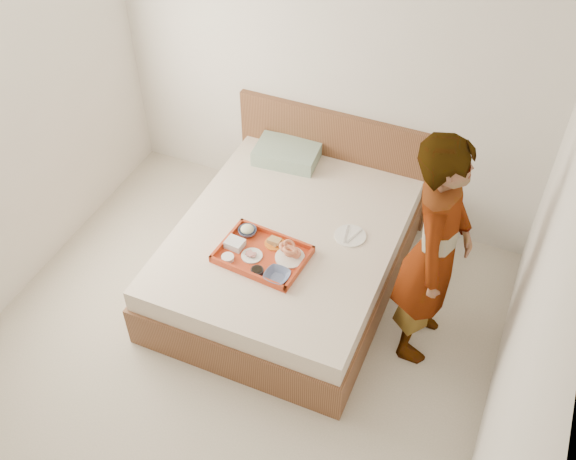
# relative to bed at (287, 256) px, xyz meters

# --- Properties ---
(ground) EXTENTS (3.50, 4.00, 0.01)m
(ground) POSITION_rel_bed_xyz_m (-0.10, -1.00, -0.27)
(ground) COLOR beige
(ground) RESTS_ON ground
(ceiling) EXTENTS (3.50, 4.00, 0.01)m
(ceiling) POSITION_rel_bed_xyz_m (-0.10, -1.00, 2.33)
(ceiling) COLOR white
(ceiling) RESTS_ON ground
(wall_back) EXTENTS (3.50, 0.01, 2.60)m
(wall_back) POSITION_rel_bed_xyz_m (-0.10, 1.00, 1.04)
(wall_back) COLOR silver
(wall_back) RESTS_ON ground
(wall_right) EXTENTS (0.01, 4.00, 2.60)m
(wall_right) POSITION_rel_bed_xyz_m (1.65, -1.00, 1.04)
(wall_right) COLOR silver
(wall_right) RESTS_ON ground
(bed) EXTENTS (1.65, 2.00, 0.53)m
(bed) POSITION_rel_bed_xyz_m (0.00, 0.00, 0.00)
(bed) COLOR brown
(bed) RESTS_ON ground
(headboard) EXTENTS (1.65, 0.06, 0.95)m
(headboard) POSITION_rel_bed_xyz_m (0.00, 0.97, 0.21)
(headboard) COLOR brown
(headboard) RESTS_ON ground
(pillow) EXTENTS (0.54, 0.39, 0.12)m
(pillow) POSITION_rel_bed_xyz_m (-0.33, 0.77, 0.33)
(pillow) COLOR #99B898
(pillow) RESTS_ON bed
(tray) EXTENTS (0.64, 0.49, 0.06)m
(tray) POSITION_rel_bed_xyz_m (-0.06, -0.31, 0.29)
(tray) COLOR #B73B16
(tray) RESTS_ON bed
(prawn_plate) EXTENTS (0.23, 0.23, 0.01)m
(prawn_plate) POSITION_rel_bed_xyz_m (0.13, -0.26, 0.29)
(prawn_plate) COLOR white
(prawn_plate) RESTS_ON tray
(navy_bowl_big) EXTENTS (0.19, 0.19, 0.04)m
(navy_bowl_big) POSITION_rel_bed_xyz_m (0.12, -0.46, 0.30)
(navy_bowl_big) COLOR navy
(navy_bowl_big) RESTS_ON tray
(sauce_dish) EXTENTS (0.10, 0.10, 0.03)m
(sauce_dish) POSITION_rel_bed_xyz_m (-0.02, -0.47, 0.30)
(sauce_dish) COLOR black
(sauce_dish) RESTS_ON tray
(meat_plate) EXTENTS (0.16, 0.16, 0.01)m
(meat_plate) POSITION_rel_bed_xyz_m (-0.12, -0.34, 0.29)
(meat_plate) COLOR white
(meat_plate) RESTS_ON tray
(bread_plate) EXTENTS (0.16, 0.16, 0.01)m
(bread_plate) POSITION_rel_bed_xyz_m (-0.02, -0.17, 0.29)
(bread_plate) COLOR orange
(bread_plate) RESTS_ON tray
(salad_bowl) EXTENTS (0.14, 0.14, 0.04)m
(salad_bowl) POSITION_rel_bed_xyz_m (-0.25, -0.15, 0.30)
(salad_bowl) COLOR navy
(salad_bowl) RESTS_ON tray
(plastic_tub) EXTENTS (0.14, 0.12, 0.06)m
(plastic_tub) POSITION_rel_bed_xyz_m (-0.27, -0.30, 0.31)
(plastic_tub) COLOR silver
(plastic_tub) RESTS_ON tray
(cheese_round) EXTENTS (0.10, 0.10, 0.03)m
(cheese_round) POSITION_rel_bed_xyz_m (-0.26, -0.44, 0.30)
(cheese_round) COLOR white
(cheese_round) RESTS_ON tray
(dinner_plate) EXTENTS (0.26, 0.26, 0.01)m
(dinner_plate) POSITION_rel_bed_xyz_m (0.44, 0.13, 0.27)
(dinner_plate) COLOR white
(dinner_plate) RESTS_ON bed
(person) EXTENTS (0.44, 0.66, 1.78)m
(person) POSITION_rel_bed_xyz_m (1.08, -0.15, 0.63)
(person) COLOR silver
(person) RESTS_ON ground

